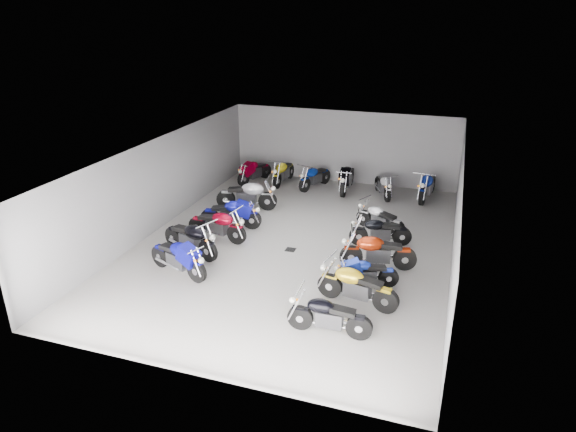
{
  "coord_description": "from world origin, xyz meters",
  "views": [
    {
      "loc": [
        4.67,
        -14.82,
        7.33
      ],
      "look_at": [
        -0.23,
        -0.08,
        1.0
      ],
      "focal_mm": 32.0,
      "sensor_mm": 36.0,
      "label": 1
    }
  ],
  "objects_px": {
    "drain_grate": "(291,250)",
    "motorcycle_right_c": "(365,273)",
    "motorcycle_back_d": "(347,178)",
    "motorcycle_back_e": "(383,185)",
    "motorcycle_left_b": "(179,258)",
    "motorcycle_back_c": "(315,177)",
    "motorcycle_right_d": "(377,252)",
    "motorcycle_back_b": "(283,172)",
    "motorcycle_back_a": "(254,171)",
    "motorcycle_left_f": "(247,195)",
    "motorcycle_back_f": "(427,186)",
    "motorcycle_left_e": "(231,214)",
    "motorcycle_right_a": "(328,316)",
    "motorcycle_left_d": "(218,225)",
    "motorcycle_right_f": "(380,218)",
    "motorcycle_left_c": "(191,238)",
    "motorcycle_right_b": "(356,286)",
    "motorcycle_right_e": "(380,231)"
  },
  "relations": [
    {
      "from": "motorcycle_right_a",
      "to": "motorcycle_back_c",
      "type": "height_order",
      "value": "motorcycle_back_c"
    },
    {
      "from": "motorcycle_back_e",
      "to": "motorcycle_back_b",
      "type": "bearing_deg",
      "value": -28.44
    },
    {
      "from": "motorcycle_back_d",
      "to": "motorcycle_back_e",
      "type": "bearing_deg",
      "value": 172.13
    },
    {
      "from": "motorcycle_left_b",
      "to": "motorcycle_right_a",
      "type": "xyz_separation_m",
      "value": [
        4.9,
        -1.52,
        -0.04
      ]
    },
    {
      "from": "motorcycle_back_c",
      "to": "motorcycle_left_b",
      "type": "bearing_deg",
      "value": 100.06
    },
    {
      "from": "motorcycle_back_b",
      "to": "motorcycle_back_a",
      "type": "bearing_deg",
      "value": 12.39
    },
    {
      "from": "drain_grate",
      "to": "motorcycle_right_a",
      "type": "relative_size",
      "value": 0.15
    },
    {
      "from": "motorcycle_left_b",
      "to": "motorcycle_back_d",
      "type": "bearing_deg",
      "value": -179.95
    },
    {
      "from": "motorcycle_left_e",
      "to": "motorcycle_back_a",
      "type": "xyz_separation_m",
      "value": [
        -1.18,
        5.08,
        -0.02
      ]
    },
    {
      "from": "motorcycle_left_d",
      "to": "drain_grate",
      "type": "bearing_deg",
      "value": 98.29
    },
    {
      "from": "motorcycle_left_e",
      "to": "motorcycle_right_b",
      "type": "bearing_deg",
      "value": 44.1
    },
    {
      "from": "motorcycle_left_e",
      "to": "motorcycle_right_d",
      "type": "height_order",
      "value": "motorcycle_right_d"
    },
    {
      "from": "motorcycle_right_c",
      "to": "motorcycle_right_d",
      "type": "distance_m",
      "value": 1.27
    },
    {
      "from": "drain_grate",
      "to": "motorcycle_right_c",
      "type": "bearing_deg",
      "value": -31.23
    },
    {
      "from": "motorcycle_right_a",
      "to": "motorcycle_back_b",
      "type": "height_order",
      "value": "motorcycle_back_b"
    },
    {
      "from": "motorcycle_left_c",
      "to": "motorcycle_right_f",
      "type": "relative_size",
      "value": 1.21
    },
    {
      "from": "motorcycle_right_a",
      "to": "motorcycle_right_f",
      "type": "relative_size",
      "value": 1.13
    },
    {
      "from": "motorcycle_left_e",
      "to": "motorcycle_right_d",
      "type": "xyz_separation_m",
      "value": [
        5.41,
        -1.45,
        0.02
      ]
    },
    {
      "from": "motorcycle_left_b",
      "to": "motorcycle_back_c",
      "type": "bearing_deg",
      "value": -171.45
    },
    {
      "from": "motorcycle_right_c",
      "to": "motorcycle_back_a",
      "type": "relative_size",
      "value": 0.87
    },
    {
      "from": "motorcycle_back_d",
      "to": "motorcycle_back_e",
      "type": "height_order",
      "value": "motorcycle_back_d"
    },
    {
      "from": "motorcycle_left_f",
      "to": "motorcycle_right_f",
      "type": "bearing_deg",
      "value": 73.75
    },
    {
      "from": "drain_grate",
      "to": "motorcycle_left_f",
      "type": "height_order",
      "value": "motorcycle_left_f"
    },
    {
      "from": "motorcycle_left_b",
      "to": "motorcycle_right_c",
      "type": "xyz_separation_m",
      "value": [
        5.33,
        0.94,
        -0.09
      ]
    },
    {
      "from": "motorcycle_left_c",
      "to": "motorcycle_back_b",
      "type": "distance_m",
      "value": 7.68
    },
    {
      "from": "motorcycle_back_b",
      "to": "motorcycle_back_d",
      "type": "distance_m",
      "value": 2.92
    },
    {
      "from": "motorcycle_left_b",
      "to": "motorcycle_left_e",
      "type": "height_order",
      "value": "motorcycle_left_b"
    },
    {
      "from": "motorcycle_left_e",
      "to": "motorcycle_back_e",
      "type": "relative_size",
      "value": 1.19
    },
    {
      "from": "motorcycle_back_b",
      "to": "motorcycle_right_a",
      "type": "bearing_deg",
      "value": 117.11
    },
    {
      "from": "motorcycle_right_e",
      "to": "motorcycle_right_f",
      "type": "relative_size",
      "value": 1.09
    },
    {
      "from": "motorcycle_left_c",
      "to": "motorcycle_back_e",
      "type": "relative_size",
      "value": 1.21
    },
    {
      "from": "motorcycle_right_d",
      "to": "motorcycle_back_c",
      "type": "bearing_deg",
      "value": 17.12
    },
    {
      "from": "motorcycle_left_b",
      "to": "drain_grate",
      "type": "bearing_deg",
      "value": 154.2
    },
    {
      "from": "motorcycle_left_b",
      "to": "motorcycle_back_f",
      "type": "xyz_separation_m",
      "value": [
        6.42,
        8.92,
        0.03
      ]
    },
    {
      "from": "motorcycle_left_e",
      "to": "motorcycle_back_a",
      "type": "bearing_deg",
      "value": -177.94
    },
    {
      "from": "motorcycle_back_f",
      "to": "motorcycle_back_b",
      "type": "bearing_deg",
      "value": 7.98
    },
    {
      "from": "motorcycle_left_c",
      "to": "motorcycle_back_e",
      "type": "distance_m",
      "value": 8.89
    },
    {
      "from": "motorcycle_left_f",
      "to": "motorcycle_right_d",
      "type": "height_order",
      "value": "motorcycle_left_f"
    },
    {
      "from": "motorcycle_back_b",
      "to": "motorcycle_back_f",
      "type": "xyz_separation_m",
      "value": [
        6.24,
        -0.04,
        0.04
      ]
    },
    {
      "from": "motorcycle_right_d",
      "to": "motorcycle_right_f",
      "type": "height_order",
      "value": "motorcycle_right_d"
    },
    {
      "from": "motorcycle_left_b",
      "to": "motorcycle_back_c",
      "type": "distance_m",
      "value": 8.97
    },
    {
      "from": "motorcycle_left_c",
      "to": "motorcycle_right_d",
      "type": "distance_m",
      "value": 5.82
    },
    {
      "from": "motorcycle_right_e",
      "to": "motorcycle_right_f",
      "type": "xyz_separation_m",
      "value": [
        -0.18,
        1.17,
        -0.02
      ]
    },
    {
      "from": "motorcycle_right_c",
      "to": "motorcycle_right_d",
      "type": "height_order",
      "value": "motorcycle_right_d"
    },
    {
      "from": "motorcycle_back_c",
      "to": "motorcycle_back_d",
      "type": "distance_m",
      "value": 1.42
    },
    {
      "from": "motorcycle_left_b",
      "to": "motorcycle_right_d",
      "type": "bearing_deg",
      "value": 131.26
    },
    {
      "from": "motorcycle_left_f",
      "to": "motorcycle_right_d",
      "type": "relative_size",
      "value": 1.04
    },
    {
      "from": "motorcycle_left_b",
      "to": "motorcycle_back_b",
      "type": "bearing_deg",
      "value": -161.84
    },
    {
      "from": "motorcycle_right_d",
      "to": "motorcycle_back_d",
      "type": "distance_m",
      "value": 7.06
    },
    {
      "from": "motorcycle_left_e",
      "to": "motorcycle_back_a",
      "type": "relative_size",
      "value": 1.08
    }
  ]
}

